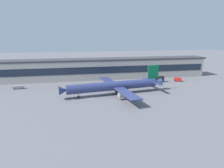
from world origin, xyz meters
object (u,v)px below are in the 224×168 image
airliner (115,86)px  catering_truck (159,79)px  crew_van (178,79)px  belt_loader (18,87)px

airliner → catering_truck: bearing=32.4°
airliner → catering_truck: (36.53, 23.23, -2.55)m
airliner → crew_van: size_ratio=10.75×
crew_van → catering_truck: bearing=178.1°
catering_truck → airliner: bearing=-147.6°
belt_loader → airliner: bearing=-21.6°
airliner → belt_loader: 60.96m
belt_loader → crew_van: bearing=0.2°
belt_loader → catering_truck: (93.09, 0.79, 1.14)m
airliner → crew_van: (51.04, 22.74, -3.38)m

